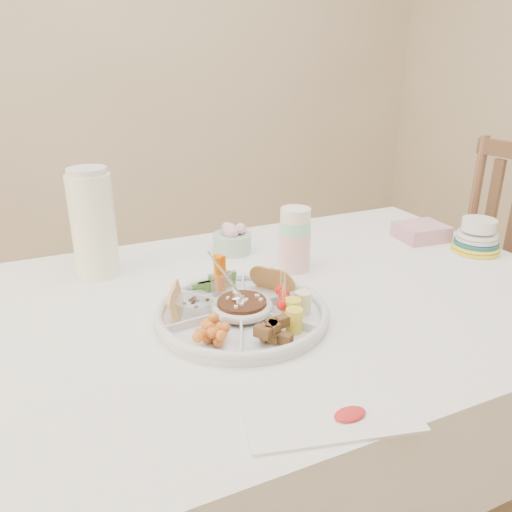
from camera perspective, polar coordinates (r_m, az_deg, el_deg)
name	(u,v)px	position (r m, az deg, el deg)	size (l,w,h in m)	color
wall_back	(113,48)	(3.02, -16.00, 21.93)	(4.00, 0.02, 2.70)	beige
dining_table	(277,419)	(1.44, 2.39, -18.12)	(1.52, 1.02, 0.76)	white
chair	(475,286)	(2.02, 23.76, -3.14)	(0.43, 0.43, 1.03)	brown
party_tray	(242,310)	(1.11, -1.62, -6.18)	(0.38, 0.38, 0.04)	silver
bean_dip	(242,307)	(1.11, -1.62, -5.83)	(0.11, 0.11, 0.04)	#53271B
tortillas	(270,280)	(1.21, 1.56, -2.75)	(0.10, 0.10, 0.06)	#BC764A
carrot_cucumber	(216,273)	(1.20, -4.65, -1.90)	(0.10, 0.10, 0.09)	#F26900
pita_raisins	(183,301)	(1.11, -8.35, -5.16)	(0.12, 0.12, 0.07)	#E9B889
cherries	(208,331)	(1.01, -5.45, -8.48)	(0.10, 0.10, 0.04)	orange
granola_chunks	(273,330)	(1.01, 1.99, -8.48)	(0.09, 0.09, 0.04)	#462B18
banana_tomato	(301,295)	(1.10, 5.15, -4.45)	(0.12, 0.12, 0.10)	beige
cup_stack	(295,228)	(1.34, 4.49, 3.21)	(0.09, 0.09, 0.24)	silver
thermos	(93,222)	(1.37, -18.14, 3.73)	(0.11, 0.11, 0.29)	white
flower_bowl	(232,238)	(1.49, -2.75, 2.04)	(0.11, 0.11, 0.09)	#9BBEA6
napkin_stack	(421,232)	(1.68, 18.35, 2.65)	(0.15, 0.13, 0.05)	pink
plate_stack	(477,237)	(1.63, 23.94, 1.97)	(0.14, 0.14, 0.09)	gold
placemat	(334,422)	(0.85, 8.91, -18.28)	(0.28, 0.09, 0.01)	white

